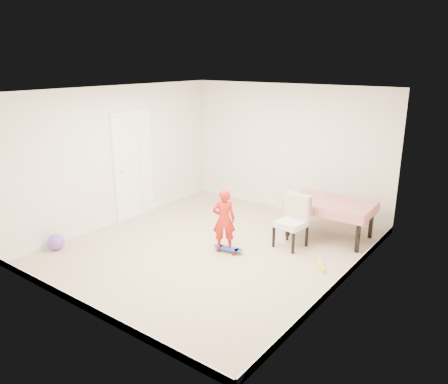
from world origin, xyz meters
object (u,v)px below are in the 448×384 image
Objects in this scene: dining_table at (330,219)px; balloon at (56,242)px; skateboard at (228,250)px; child at (224,222)px; dining_chair at (291,222)px.

balloon is at bearing -139.05° from dining_table.
skateboard is 0.49m from child.
dining_chair is at bearing -115.76° from dining_table.
child is (-0.08, -0.01, 0.48)m from skateboard.
skateboard is at bearing -125.83° from dining_table.
child is 3.71× the size of balloon.
balloon is (-2.28, -1.62, -0.38)m from child.
skateboard is 0.50× the size of child.
balloon is at bearing -134.75° from dining_chair.
dining_table reaches higher than skateboard.
dining_table is 1.98m from child.
dining_chair is 1.15m from skateboard.
dining_chair is 0.86× the size of child.
child reaches higher than dining_table.
child reaches higher than skateboard.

